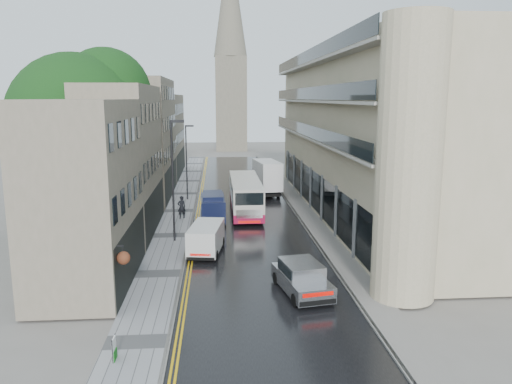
{
  "coord_description": "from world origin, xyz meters",
  "views": [
    {
      "loc": [
        -2.39,
        -17.13,
        10.18
      ],
      "look_at": [
        0.38,
        18.0,
        3.53
      ],
      "focal_mm": 35.0,
      "sensor_mm": 36.0,
      "label": 1
    }
  ],
  "objects": [
    {
      "name": "cream_bus",
      "position": [
        -1.04,
        23.85,
        1.53
      ],
      "size": [
        2.52,
        11.08,
        3.02
      ],
      "primitive_type": null,
      "rotation": [
        0.0,
        0.0,
        0.0
      ],
      "color": "beige",
      "rests_on": "road"
    },
    {
      "name": "lamp_post_far",
      "position": [
        -5.43,
        32.66,
        3.82
      ],
      "size": [
        0.84,
        0.23,
        7.41
      ],
      "primitive_type": null,
      "rotation": [
        0.0,
        0.0,
        0.05
      ],
      "color": "black",
      "rests_on": "left_sidewalk"
    },
    {
      "name": "left_sidewalk",
      "position": [
        -5.85,
        27.5,
        0.06
      ],
      "size": [
        2.7,
        85.0,
        0.12
      ],
      "primitive_type": "cube",
      "color": "gray",
      "rests_on": "ground"
    },
    {
      "name": "pedestrian",
      "position": [
        -5.45,
        24.49,
        1.09
      ],
      "size": [
        0.82,
        0.69,
        1.93
      ],
      "primitive_type": "imported",
      "rotation": [
        0.0,
        0.0,
        3.51
      ],
      "color": "black",
      "rests_on": "left_sidewalk"
    },
    {
      "name": "white_lorry",
      "position": [
        2.06,
        33.49,
        1.86
      ],
      "size": [
        3.11,
        7.24,
        3.68
      ],
      "primitive_type": null,
      "rotation": [
        0.0,
        0.0,
        0.15
      ],
      "color": "white",
      "rests_on": "road"
    },
    {
      "name": "old_shop_row",
      "position": [
        -9.45,
        30.0,
        6.0
      ],
      "size": [
        4.5,
        56.0,
        12.0
      ],
      "primitive_type": null,
      "color": "gray",
      "rests_on": "ground"
    },
    {
      "name": "modern_block",
      "position": [
        10.3,
        26.0,
        7.0
      ],
      "size": [
        8.0,
        40.0,
        14.0
      ],
      "primitive_type": null,
      "color": "#C5B292",
      "rests_on": "ground"
    },
    {
      "name": "road",
      "position": [
        0.0,
        27.5,
        0.01
      ],
      "size": [
        9.0,
        85.0,
        0.02
      ],
      "primitive_type": "cube",
      "color": "black",
      "rests_on": "ground"
    },
    {
      "name": "navy_van",
      "position": [
        -3.63,
        22.19,
        1.25
      ],
      "size": [
        2.07,
        4.88,
        2.46
      ],
      "primitive_type": null,
      "rotation": [
        0.0,
        0.0,
        0.03
      ],
      "color": "black",
      "rests_on": "road"
    },
    {
      "name": "estate_sign",
      "position": [
        -6.5,
        1.18,
        0.57
      ],
      "size": [
        0.09,
        0.55,
        0.91
      ],
      "primitive_type": null,
      "rotation": [
        0.0,
        0.0,
        -0.02
      ],
      "color": "white",
      "rests_on": "left_sidewalk"
    },
    {
      "name": "church_spire",
      "position": [
        0.5,
        82.0,
        20.0
      ],
      "size": [
        6.4,
        6.4,
        40.0
      ],
      "primitive_type": null,
      "color": "#746C5C",
      "rests_on": "ground"
    },
    {
      "name": "silver_hatchback",
      "position": [
        1.37,
        5.86,
        0.88
      ],
      "size": [
        2.79,
        4.86,
        1.71
      ],
      "primitive_type": null,
      "rotation": [
        0.0,
        0.0,
        0.18
      ],
      "color": "#99999D",
      "rests_on": "road"
    },
    {
      "name": "lamp_post_near",
      "position": [
        -5.51,
        17.75,
        4.39
      ],
      "size": [
        0.98,
        0.43,
        8.55
      ],
      "primitive_type": null,
      "rotation": [
        0.0,
        0.0,
        0.24
      ],
      "color": "black",
      "rests_on": "left_sidewalk"
    },
    {
      "name": "tree_near",
      "position": [
        -12.5,
        20.0,
        6.95
      ],
      "size": [
        10.56,
        10.56,
        13.89
      ],
      "primitive_type": null,
      "color": "black",
      "rests_on": "ground"
    },
    {
      "name": "white_van",
      "position": [
        -4.27,
        13.59,
        1.01
      ],
      "size": [
        2.52,
        4.62,
        1.98
      ],
      "primitive_type": null,
      "rotation": [
        0.0,
        0.0,
        -0.15
      ],
      "color": "silver",
      "rests_on": "road"
    },
    {
      "name": "ground",
      "position": [
        0.0,
        0.0,
        0.0
      ],
      "size": [
        200.0,
        200.0,
        0.0
      ],
      "primitive_type": "plane",
      "color": "slate",
      "rests_on": "ground"
    },
    {
      "name": "tree_far",
      "position": [
        -12.2,
        33.0,
        6.23
      ],
      "size": [
        9.24,
        9.24,
        12.46
      ],
      "primitive_type": null,
      "color": "black",
      "rests_on": "ground"
    },
    {
      "name": "right_sidewalk",
      "position": [
        5.4,
        27.5,
        0.06
      ],
      "size": [
        1.8,
        85.0,
        0.12
      ],
      "primitive_type": "cube",
      "color": "slate",
      "rests_on": "ground"
    }
  ]
}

